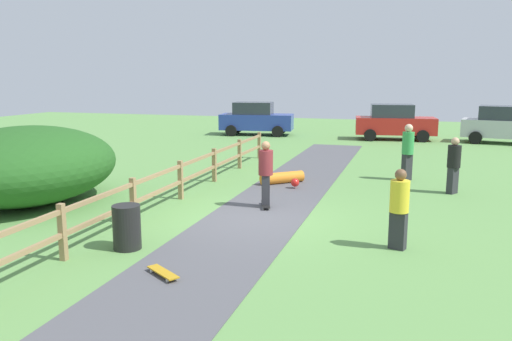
% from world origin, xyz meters
% --- Properties ---
extents(ground_plane, '(60.00, 60.00, 0.00)m').
position_xyz_m(ground_plane, '(0.00, 0.00, 0.00)').
color(ground_plane, '#60934C').
extents(asphalt_path, '(2.40, 28.00, 0.02)m').
position_xyz_m(asphalt_path, '(0.00, 0.00, 0.01)').
color(asphalt_path, '#515156').
rests_on(asphalt_path, ground_plane).
extents(wooden_fence, '(0.12, 18.12, 1.10)m').
position_xyz_m(wooden_fence, '(-2.60, 0.00, 0.67)').
color(wooden_fence, '#997A51').
rests_on(wooden_fence, ground_plane).
extents(bush_large, '(4.46, 5.35, 2.10)m').
position_xyz_m(bush_large, '(-6.43, -0.31, 1.05)').
color(bush_large, '#23561E').
rests_on(bush_large, ground_plane).
extents(trash_bin, '(0.56, 0.56, 0.90)m').
position_xyz_m(trash_bin, '(-1.80, -2.92, 0.45)').
color(trash_bin, black).
rests_on(trash_bin, ground_plane).
extents(skater_riding, '(0.48, 0.82, 1.75)m').
position_xyz_m(skater_riding, '(-0.04, 1.06, 0.99)').
color(skater_riding, black).
rests_on(skater_riding, asphalt_path).
extents(skater_fallen, '(1.36, 1.38, 0.36)m').
position_xyz_m(skater_fallen, '(-0.33, 4.11, 0.20)').
color(skater_fallen, orange).
rests_on(skater_fallen, asphalt_path).
extents(skateboard_loose, '(0.78, 0.61, 0.08)m').
position_xyz_m(skateboard_loose, '(-0.42, -4.06, 0.09)').
color(skateboard_loose, '#BF8C19').
rests_on(skateboard_loose, asphalt_path).
extents(bystander_yellow, '(0.48, 0.48, 1.64)m').
position_xyz_m(bystander_yellow, '(3.40, -1.32, 0.90)').
color(bystander_yellow, '#2D2D33').
rests_on(bystander_yellow, ground_plane).
extents(bystander_green, '(0.54, 0.54, 1.88)m').
position_xyz_m(bystander_green, '(3.44, 5.94, 1.05)').
color(bystander_green, '#2D2D33').
rests_on(bystander_green, ground_plane).
extents(bystander_black, '(0.53, 0.53, 1.67)m').
position_xyz_m(bystander_black, '(4.78, 4.29, 0.92)').
color(bystander_black, '#2D2D33').
rests_on(bystander_black, ground_plane).
extents(parked_car_blue, '(4.39, 2.42, 1.92)m').
position_xyz_m(parked_car_blue, '(-5.29, 17.26, 0.96)').
color(parked_car_blue, '#283D99').
rests_on(parked_car_blue, ground_plane).
extents(parked_car_red, '(4.38, 2.41, 1.92)m').
position_xyz_m(parked_car_red, '(2.57, 17.26, 0.96)').
color(parked_car_red, red).
rests_on(parked_car_red, ground_plane).
extents(parked_car_silver, '(4.43, 2.55, 1.92)m').
position_xyz_m(parked_car_silver, '(8.06, 17.27, 0.96)').
color(parked_car_silver, '#B7B7BC').
rests_on(parked_car_silver, ground_plane).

